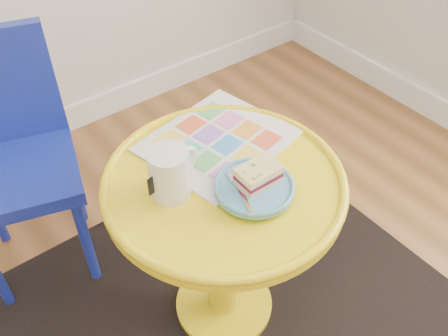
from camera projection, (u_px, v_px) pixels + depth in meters
rug at (224, 305)px, 1.60m from camera, size 1.31×1.11×0.01m
side_table at (224, 223)px, 1.32m from camera, size 0.60×0.60×0.57m
chair at (11, 148)px, 1.47m from camera, size 0.43×0.43×0.79m
newspaper at (218, 141)px, 1.32m from camera, size 0.41×0.37×0.01m
mug at (170, 172)px, 1.14m from camera, size 0.14×0.10×0.13m
plate at (254, 188)px, 1.17m from camera, size 0.19×0.19×0.02m
cake_slice at (258, 175)px, 1.15m from camera, size 0.10×0.07×0.04m
fork at (240, 191)px, 1.14m from camera, size 0.06×0.14×0.00m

